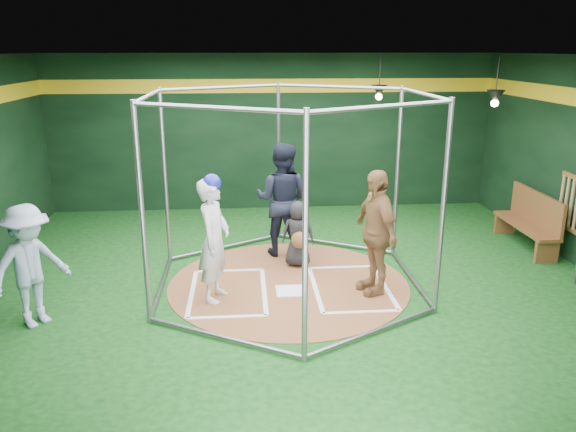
{
  "coord_description": "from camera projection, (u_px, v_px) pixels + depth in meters",
  "views": [
    {
      "loc": [
        -0.67,
        -8.2,
        3.6
      ],
      "look_at": [
        0.0,
        0.1,
        1.1
      ],
      "focal_mm": 35.0,
      "sensor_mm": 36.0,
      "label": 1
    }
  ],
  "objects": [
    {
      "name": "room_shell",
      "position": [
        288.0,
        176.0,
        8.42
      ],
      "size": [
        10.1,
        9.1,
        3.53
      ],
      "color": "#0C360E",
      "rests_on": "ground"
    },
    {
      "name": "clay_disc",
      "position": [
        289.0,
        284.0,
        8.92
      ],
      "size": [
        3.8,
        3.8,
        0.01
      ],
      "primitive_type": "cylinder",
      "color": "brown",
      "rests_on": "ground"
    },
    {
      "name": "home_plate",
      "position": [
        290.0,
        291.0,
        8.63
      ],
      "size": [
        0.43,
        0.43,
        0.01
      ],
      "primitive_type": "cube",
      "color": "white",
      "rests_on": "clay_disc"
    },
    {
      "name": "batter_box_left",
      "position": [
        228.0,
        292.0,
        8.6
      ],
      "size": [
        1.17,
        1.77,
        0.01
      ],
      "color": "white",
      "rests_on": "clay_disc"
    },
    {
      "name": "batter_box_right",
      "position": [
        350.0,
        287.0,
        8.75
      ],
      "size": [
        1.17,
        1.77,
        0.01
      ],
      "color": "white",
      "rests_on": "clay_disc"
    },
    {
      "name": "batting_cage",
      "position": [
        289.0,
        193.0,
        8.49
      ],
      "size": [
        4.05,
        4.67,
        3.0
      ],
      "color": "gray",
      "rests_on": "ground"
    },
    {
      "name": "pendant_lamp_near",
      "position": [
        379.0,
        91.0,
        11.74
      ],
      "size": [
        0.34,
        0.34,
        0.9
      ],
      "color": "black",
      "rests_on": "room_shell"
    },
    {
      "name": "pendant_lamp_far",
      "position": [
        495.0,
        97.0,
        10.35
      ],
      "size": [
        0.34,
        0.34,
        0.9
      ],
      "color": "black",
      "rests_on": "room_shell"
    },
    {
      "name": "batter_figure",
      "position": [
        214.0,
        239.0,
        8.11
      ],
      "size": [
        0.61,
        0.76,
        1.9
      ],
      "color": "silver",
      "rests_on": "clay_disc"
    },
    {
      "name": "visitor_leopard",
      "position": [
        375.0,
        232.0,
        8.38
      ],
      "size": [
        0.72,
        1.2,
        1.9
      ],
      "primitive_type": "imported",
      "rotation": [
        0.0,
        0.0,
        -1.32
      ],
      "color": "#B4824D",
      "rests_on": "clay_disc"
    },
    {
      "name": "catcher_figure",
      "position": [
        298.0,
        234.0,
        9.5
      ],
      "size": [
        0.6,
        0.61,
        1.13
      ],
      "color": "black",
      "rests_on": "clay_disc"
    },
    {
      "name": "umpire",
      "position": [
        282.0,
        200.0,
        9.93
      ],
      "size": [
        1.19,
        1.06,
        2.02
      ],
      "primitive_type": "imported",
      "rotation": [
        0.0,
        0.0,
        2.79
      ],
      "color": "black",
      "rests_on": "clay_disc"
    },
    {
      "name": "bystander_blue",
      "position": [
        30.0,
        266.0,
        7.39
      ],
      "size": [
        1.18,
        1.23,
        1.68
      ],
      "primitive_type": "imported",
      "rotation": [
        0.0,
        0.0,
        0.85
      ],
      "color": "#94A8C4",
      "rests_on": "ground"
    },
    {
      "name": "dugout_bench",
      "position": [
        531.0,
        219.0,
        10.42
      ],
      "size": [
        0.43,
        1.83,
        1.07
      ],
      "color": "brown",
      "rests_on": "ground"
    }
  ]
}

